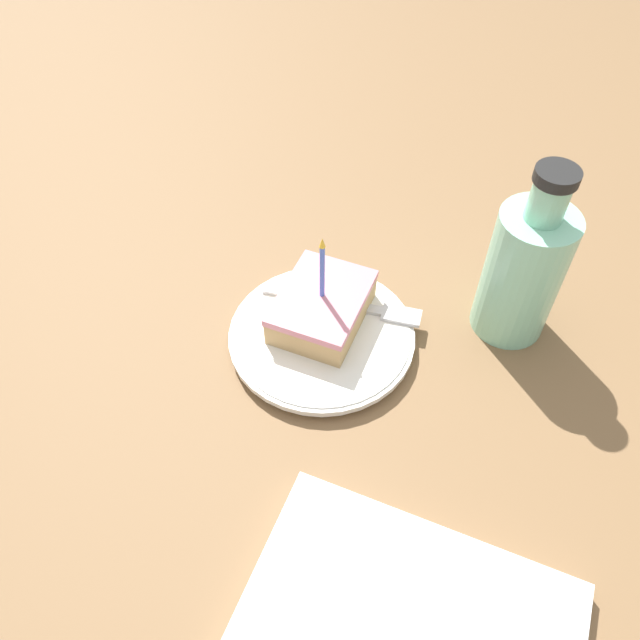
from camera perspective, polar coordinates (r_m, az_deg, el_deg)
The scene contains 6 objects.
ground_plane at distance 0.75m, azimuth 1.00°, elevation -1.35°, with size 2.40×2.40×0.04m.
plate at distance 0.71m, azimuth 0.00°, elevation -1.46°, with size 0.21×0.21×0.02m.
cake_slice at distance 0.70m, azimuth 0.19°, elevation 1.24°, with size 0.09×0.12×0.12m.
fork at distance 0.72m, azimuth 2.95°, elevation 1.30°, with size 0.19×0.04×0.00m.
bottle at distance 0.70m, azimuth 18.14°, elevation 4.39°, with size 0.08×0.08×0.22m.
marble_board at distance 0.57m, azimuth 8.02°, elevation -26.10°, with size 0.27×0.18×0.02m.
Camera 1 is at (0.17, -0.44, 0.56)m, focal length 35.00 mm.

